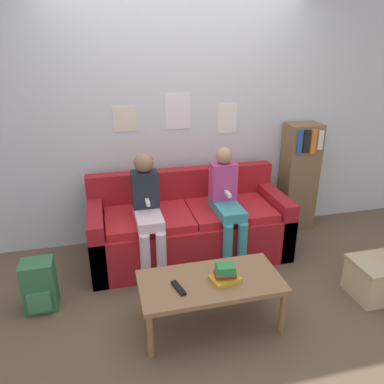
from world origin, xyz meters
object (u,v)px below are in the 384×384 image
object	(u,v)px
person_left	(148,208)
backpack	(40,286)
couch	(189,228)
person_right	(227,201)
bookshelf	(299,177)
tv_remote	(178,288)
storage_box	(376,279)
coffee_table	(211,285)

from	to	relation	value
person_left	backpack	distance (m)	1.08
couch	backpack	distance (m)	1.46
person_right	bookshelf	distance (m)	1.13
tv_remote	storage_box	world-z (taller)	tv_remote
coffee_table	person_right	xyz separation A→B (m)	(0.41, 0.84, 0.27)
coffee_table	tv_remote	bearing A→B (deg)	-168.59
person_left	backpack	size ratio (longest dim) A/B	2.62
person_right	person_left	bearing A→B (deg)	179.75
person_right	tv_remote	world-z (taller)	person_right
tv_remote	backpack	distance (m)	1.18
tv_remote	bookshelf	world-z (taller)	bookshelf
person_left	backpack	world-z (taller)	person_left
person_left	backpack	bearing A→B (deg)	-159.93
tv_remote	backpack	size ratio (longest dim) A/B	0.41
storage_box	person_right	bearing A→B (deg)	141.00
bookshelf	storage_box	bearing A→B (deg)	-88.64
person_right	storage_box	distance (m)	1.43
bookshelf	backpack	xyz separation A→B (m)	(-2.70, -0.83, -0.40)
couch	backpack	size ratio (longest dim) A/B	4.51
tv_remote	bookshelf	distance (m)	2.19
coffee_table	storage_box	distance (m)	1.47
coffee_table	person_left	bearing A→B (deg)	111.93
couch	coffee_table	bearing A→B (deg)	-94.58
person_left	coffee_table	bearing A→B (deg)	-68.07
couch	tv_remote	distance (m)	1.14
backpack	person_right	bearing A→B (deg)	11.36
couch	storage_box	xyz separation A→B (m)	(1.38, -1.04, -0.13)
backpack	person_left	bearing A→B (deg)	20.07
person_right	storage_box	xyz separation A→B (m)	(1.05, -0.85, -0.46)
coffee_table	bookshelf	xyz separation A→B (m)	(1.43, 1.34, 0.26)
coffee_table	person_left	xyz separation A→B (m)	(-0.34, 0.85, 0.29)
couch	person_right	size ratio (longest dim) A/B	1.72
couch	tv_remote	bearing A→B (deg)	-107.22
person_left	person_right	bearing A→B (deg)	-0.25
bookshelf	storage_box	xyz separation A→B (m)	(0.03, -1.35, -0.44)
person_left	person_right	xyz separation A→B (m)	(0.75, -0.00, -0.01)
person_right	tv_remote	bearing A→B (deg)	-126.36
tv_remote	coffee_table	bearing A→B (deg)	-3.44
backpack	bookshelf	bearing A→B (deg)	17.12
coffee_table	bookshelf	world-z (taller)	bookshelf
backpack	couch	bearing A→B (deg)	21.19
couch	person_right	bearing A→B (deg)	-30.23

